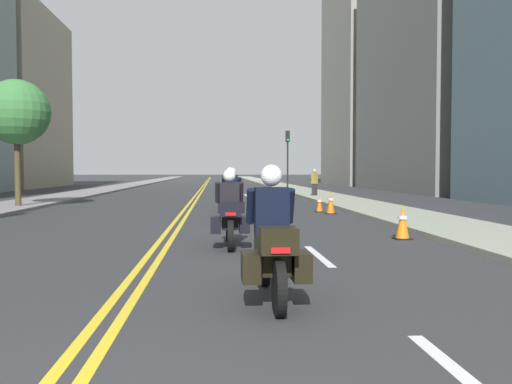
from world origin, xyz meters
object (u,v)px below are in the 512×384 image
at_px(pedestrian_1, 315,183).
at_px(street_tree_0, 17,113).
at_px(traffic_light_far, 288,150).
at_px(motorcycle_2, 232,201).
at_px(traffic_cone_0, 319,203).
at_px(traffic_cone_2, 403,222).
at_px(motorcycle_1, 230,215).
at_px(traffic_cone_1, 331,202).
at_px(motorcycle_0, 272,246).
at_px(motorcycle_3, 230,193).

distance_m(pedestrian_1, street_tree_0, 15.92).
bearing_deg(traffic_light_far, motorcycle_2, -101.43).
xyz_separation_m(traffic_cone_0, traffic_light_far, (1.39, 19.45, 2.71)).
distance_m(traffic_cone_2, traffic_light_far, 27.59).
bearing_deg(motorcycle_1, traffic_cone_2, 13.56).
relative_size(traffic_cone_1, traffic_cone_2, 1.05).
distance_m(motorcycle_0, street_tree_0, 18.66).
height_order(motorcycle_3, pedestrian_1, motorcycle_3).
bearing_deg(traffic_light_far, motorcycle_0, -97.85).
xyz_separation_m(traffic_cone_0, street_tree_0, (-11.75, 2.67, 3.53)).
distance_m(motorcycle_1, motorcycle_2, 4.88).
bearing_deg(motorcycle_2, traffic_light_far, 81.36).
height_order(traffic_cone_2, traffic_light_far, traffic_light_far).
xyz_separation_m(motorcycle_2, traffic_cone_1, (3.60, 3.18, -0.25)).
bearing_deg(traffic_cone_1, motorcycle_2, -138.52).
distance_m(motorcycle_2, traffic_cone_1, 4.81).
bearing_deg(motorcycle_0, pedestrian_1, 78.13).
distance_m(traffic_light_far, street_tree_0, 21.33).
relative_size(motorcycle_3, pedestrian_1, 1.43).
xyz_separation_m(traffic_cone_2, street_tree_0, (-12.11, 10.66, 3.46)).
bearing_deg(street_tree_0, motorcycle_2, -38.70).
bearing_deg(motorcycle_3, traffic_light_far, 72.47).
distance_m(motorcycle_0, traffic_cone_0, 13.95).
distance_m(motorcycle_3, traffic_cone_1, 4.05).
bearing_deg(motorcycle_0, traffic_light_far, 81.77).
height_order(motorcycle_0, traffic_cone_1, motorcycle_0).
distance_m(motorcycle_2, motorcycle_3, 5.20).
bearing_deg(pedestrian_1, motorcycle_3, -164.05).
relative_size(motorcycle_2, street_tree_0, 0.40).
bearing_deg(motorcycle_3, traffic_cone_0, -22.76).
bearing_deg(traffic_cone_0, traffic_cone_1, -74.76).
relative_size(traffic_cone_1, traffic_light_far, 0.19).
relative_size(traffic_cone_2, traffic_light_far, 0.18).
distance_m(traffic_cone_0, pedestrian_1, 10.72).
bearing_deg(pedestrian_1, traffic_cone_2, -140.32).
xyz_separation_m(motorcycle_0, motorcycle_1, (-0.38, 4.66, -0.02)).
height_order(motorcycle_0, motorcycle_1, motorcycle_0).
xyz_separation_m(motorcycle_0, pedestrian_1, (4.91, 24.15, 0.17)).
bearing_deg(street_tree_0, traffic_light_far, 51.94).
xyz_separation_m(traffic_cone_1, pedestrian_1, (1.51, 11.43, 0.43)).
height_order(pedestrian_1, street_tree_0, street_tree_0).
bearing_deg(pedestrian_1, traffic_cone_0, -145.40).
bearing_deg(traffic_cone_1, pedestrian_1, 82.49).
relative_size(motorcycle_0, traffic_cone_1, 2.68).
relative_size(traffic_cone_1, pedestrian_1, 0.50).
relative_size(motorcycle_0, pedestrian_1, 1.35).
xyz_separation_m(motorcycle_0, traffic_light_far, (4.55, 33.03, 2.37)).
height_order(motorcycle_2, street_tree_0, street_tree_0).
bearing_deg(motorcycle_0, street_tree_0, 117.47).
bearing_deg(motorcycle_0, traffic_cone_0, 76.50).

